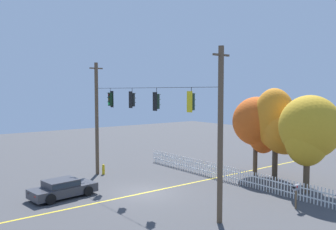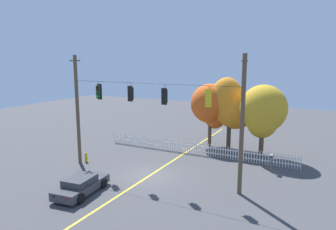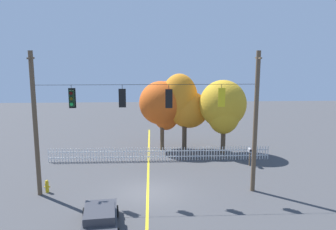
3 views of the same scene
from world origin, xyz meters
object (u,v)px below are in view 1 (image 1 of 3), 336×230
traffic_signal_northbound_secondary (191,102)px  parked_car (63,188)px  autumn_maple_mid (278,125)px  fire_hydrant (103,169)px  traffic_signal_westbound_side (156,101)px  autumn_maple_near_fence (259,123)px  roadside_mailbox (296,189)px  autumn_oak_far_east (309,130)px  traffic_signal_northbound_primary (132,100)px  traffic_signal_southbound_primary (111,99)px

traffic_signal_northbound_secondary → parked_car: 9.97m
autumn_maple_mid → fire_hydrant: 14.09m
parked_car → traffic_signal_westbound_side: bearing=51.5°
autumn_maple_near_fence → fire_hydrant: 12.99m
autumn_maple_mid → roadside_mailbox: 7.53m
autumn_maple_mid → autumn_oak_far_east: (3.29, -1.40, -0.04)m
traffic_signal_northbound_primary → autumn_oak_far_east: size_ratio=0.21×
autumn_maple_near_fence → autumn_oak_far_east: autumn_oak_far_east is taller
traffic_signal_northbound_secondary → parked_car: bearing=-146.1°
autumn_oak_far_east → roadside_mailbox: 4.89m
traffic_signal_westbound_side → autumn_oak_far_east: (5.13, 8.58, -1.93)m
parked_car → fire_hydrant: 6.45m
traffic_signal_northbound_secondary → fire_hydrant: (-10.96, 0.36, -5.70)m
traffic_signal_southbound_primary → traffic_signal_northbound_primary: bearing=-0.4°
fire_hydrant → roadside_mailbox: 15.08m
autumn_oak_far_east → parked_car: 16.27m
autumn_oak_far_east → roadside_mailbox: bearing=-68.0°
fire_hydrant → roadside_mailbox: bearing=17.8°
parked_car → roadside_mailbox: 14.07m
traffic_signal_southbound_primary → roadside_mailbox: traffic_signal_southbound_primary is taller
traffic_signal_southbound_primary → traffic_signal_westbound_side: 5.84m
traffic_signal_northbound_primary → parked_car: size_ratio=0.32×
traffic_signal_northbound_secondary → autumn_maple_near_fence: 10.82m
traffic_signal_southbound_primary → traffic_signal_northbound_secondary: 9.05m
roadside_mailbox → parked_car: bearing=-136.9°
traffic_signal_southbound_primary → traffic_signal_northbound_primary: same height
traffic_signal_westbound_side → autumn_maple_near_fence: bearing=90.2°
traffic_signal_northbound_primary → autumn_maple_near_fence: 10.68m
traffic_signal_westbound_side → autumn_maple_near_fence: (-0.04, 10.13, -1.89)m
traffic_signal_westbound_side → autumn_maple_mid: 10.32m
traffic_signal_southbound_primary → autumn_oak_far_east: 14.05m
traffic_signal_northbound_secondary → fire_hydrant: size_ratio=1.66×
traffic_signal_southbound_primary → autumn_oak_far_east: (10.97, 8.56, -1.96)m
traffic_signal_westbound_side → parked_car: 8.04m
autumn_maple_mid → roadside_mailbox: autumn_maple_mid is taller
autumn_maple_near_fence → parked_car: (-3.64, -14.76, -3.55)m
traffic_signal_southbound_primary → traffic_signal_westbound_side: bearing=-0.2°
traffic_signal_northbound_secondary → parked_car: traffic_signal_northbound_secondary is taller
fire_hydrant → traffic_signal_northbound_secondary: bearing=-1.9°
autumn_maple_mid → autumn_oak_far_east: size_ratio=1.07×
autumn_oak_far_east → parked_car: (-8.81, -13.21, -3.51)m
fire_hydrant → autumn_maple_near_fence: bearing=51.7°
traffic_signal_westbound_side → fire_hydrant: bearing=177.3°
traffic_signal_northbound_primary → fire_hydrant: size_ratio=1.66×
traffic_signal_southbound_primary → parked_car: traffic_signal_southbound_primary is taller
traffic_signal_southbound_primary → traffic_signal_northbound_secondary: (9.05, -0.02, 0.03)m
autumn_maple_mid → roadside_mailbox: bearing=-46.5°
traffic_signal_northbound_primary → parked_car: 7.24m
roadside_mailbox → traffic_signal_southbound_primary: bearing=-158.3°
fire_hydrant → roadside_mailbox: size_ratio=0.58×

